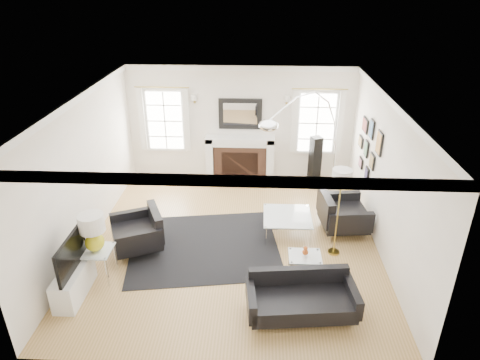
# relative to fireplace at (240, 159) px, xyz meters

# --- Properties ---
(floor) EXTENTS (6.00, 6.00, 0.00)m
(floor) POSITION_rel_fireplace_xyz_m (0.00, -2.79, -0.54)
(floor) COLOR #9D7942
(floor) RESTS_ON ground
(back_wall) EXTENTS (5.50, 0.04, 2.80)m
(back_wall) POSITION_rel_fireplace_xyz_m (0.00, 0.21, 0.86)
(back_wall) COLOR white
(back_wall) RESTS_ON floor
(front_wall) EXTENTS (5.50, 0.04, 2.80)m
(front_wall) POSITION_rel_fireplace_xyz_m (0.00, -5.79, 0.86)
(front_wall) COLOR white
(front_wall) RESTS_ON floor
(left_wall) EXTENTS (0.04, 6.00, 2.80)m
(left_wall) POSITION_rel_fireplace_xyz_m (-2.75, -2.79, 0.86)
(left_wall) COLOR white
(left_wall) RESTS_ON floor
(right_wall) EXTENTS (0.04, 6.00, 2.80)m
(right_wall) POSITION_rel_fireplace_xyz_m (2.75, -2.79, 0.86)
(right_wall) COLOR white
(right_wall) RESTS_ON floor
(ceiling) EXTENTS (5.50, 6.00, 0.02)m
(ceiling) POSITION_rel_fireplace_xyz_m (0.00, -2.79, 2.26)
(ceiling) COLOR white
(ceiling) RESTS_ON back_wall
(crown_molding) EXTENTS (5.50, 6.00, 0.12)m
(crown_molding) POSITION_rel_fireplace_xyz_m (0.00, -2.79, 2.20)
(crown_molding) COLOR white
(crown_molding) RESTS_ON back_wall
(fireplace) EXTENTS (1.70, 0.69, 1.11)m
(fireplace) POSITION_rel_fireplace_xyz_m (0.00, 0.00, 0.00)
(fireplace) COLOR white
(fireplace) RESTS_ON floor
(mantel_mirror) EXTENTS (1.05, 0.07, 0.75)m
(mantel_mirror) POSITION_rel_fireplace_xyz_m (0.00, 0.16, 1.11)
(mantel_mirror) COLOR black
(mantel_mirror) RESTS_ON back_wall
(window_left) EXTENTS (1.24, 0.15, 1.62)m
(window_left) POSITION_rel_fireplace_xyz_m (-1.85, 0.16, 0.92)
(window_left) COLOR white
(window_left) RESTS_ON back_wall
(window_right) EXTENTS (1.24, 0.15, 1.62)m
(window_right) POSITION_rel_fireplace_xyz_m (1.85, 0.16, 0.92)
(window_right) COLOR white
(window_right) RESTS_ON back_wall
(gallery_wall) EXTENTS (0.04, 1.73, 1.29)m
(gallery_wall) POSITION_rel_fireplace_xyz_m (2.72, -1.50, 0.99)
(gallery_wall) COLOR black
(gallery_wall) RESTS_ON right_wall
(tv_unit) EXTENTS (0.35, 1.00, 1.09)m
(tv_unit) POSITION_rel_fireplace_xyz_m (-2.44, -4.49, -0.21)
(tv_unit) COLOR white
(tv_unit) RESTS_ON floor
(area_rug) EXTENTS (3.09, 2.70, 0.01)m
(area_rug) POSITION_rel_fireplace_xyz_m (-0.53, -3.04, -0.54)
(area_rug) COLOR black
(area_rug) RESTS_ON floor
(sofa) EXTENTS (1.71, 0.92, 0.54)m
(sofa) POSITION_rel_fireplace_xyz_m (1.15, -4.72, -0.25)
(sofa) COLOR black
(sofa) RESTS_ON floor
(armchair_left) EXTENTS (1.16, 1.22, 0.65)m
(armchair_left) POSITION_rel_fireplace_xyz_m (-1.72, -3.16, -0.18)
(armchair_left) COLOR black
(armchair_left) RESTS_ON floor
(armchair_right) EXTENTS (1.00, 1.09, 0.67)m
(armchair_right) POSITION_rel_fireplace_xyz_m (2.13, -2.33, -0.17)
(armchair_right) COLOR black
(armchair_right) RESTS_ON floor
(coffee_table) EXTENTS (0.93, 0.93, 0.42)m
(coffee_table) POSITION_rel_fireplace_xyz_m (1.06, -2.51, -0.16)
(coffee_table) COLOR silver
(coffee_table) RESTS_ON floor
(side_table_left) EXTENTS (0.52, 0.52, 0.57)m
(side_table_left) POSITION_rel_fireplace_xyz_m (-2.20, -4.04, -0.08)
(side_table_left) COLOR silver
(side_table_left) RESTS_ON floor
(nesting_table) EXTENTS (0.53, 0.45, 0.58)m
(nesting_table) POSITION_rel_fireplace_xyz_m (1.25, -4.05, -0.08)
(nesting_table) COLOR silver
(nesting_table) RESTS_ON floor
(gourd_lamp) EXTENTS (0.42, 0.42, 0.67)m
(gourd_lamp) POSITION_rel_fireplace_xyz_m (-2.20, -4.04, 0.41)
(gourd_lamp) COLOR gold
(gourd_lamp) RESTS_ON side_table_left
(orange_vase) EXTENTS (0.10, 0.10, 0.16)m
(orange_vase) POSITION_rel_fireplace_xyz_m (1.25, -4.05, 0.13)
(orange_vase) COLOR #B14916
(orange_vase) RESTS_ON nesting_table
(arc_floor_lamp) EXTENTS (1.89, 1.75, 2.67)m
(arc_floor_lamp) POSITION_rel_fireplace_xyz_m (1.42, -1.38, 0.90)
(arc_floor_lamp) COLOR white
(arc_floor_lamp) RESTS_ON floor
(stick_floor_lamp) EXTENTS (0.35, 0.35, 1.71)m
(stick_floor_lamp) POSITION_rel_fireplace_xyz_m (1.90, -3.12, 0.94)
(stick_floor_lamp) COLOR #B1983D
(stick_floor_lamp) RESTS_ON floor
(speaker_tower) EXTENTS (0.32, 0.32, 1.20)m
(speaker_tower) POSITION_rel_fireplace_xyz_m (1.84, -0.14, 0.06)
(speaker_tower) COLOR black
(speaker_tower) RESTS_ON floor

